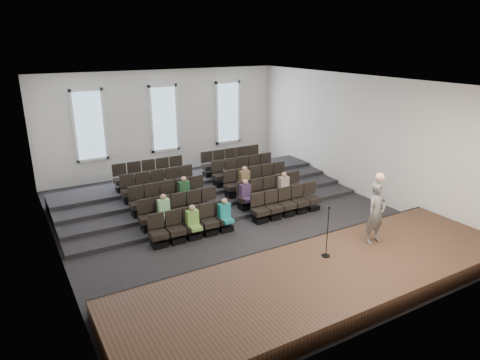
# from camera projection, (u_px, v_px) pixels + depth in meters

# --- Properties ---
(ground) EXTENTS (14.00, 14.00, 0.00)m
(ground) POSITION_uv_depth(u_px,v_px,m) (235.00, 220.00, 15.76)
(ground) COLOR black
(ground) RESTS_ON ground
(ceiling) EXTENTS (12.00, 14.00, 0.02)m
(ceiling) POSITION_uv_depth(u_px,v_px,m) (234.00, 82.00, 14.18)
(ceiling) COLOR white
(ceiling) RESTS_ON ground
(wall_back) EXTENTS (12.00, 0.04, 5.00)m
(wall_back) POSITION_uv_depth(u_px,v_px,m) (164.00, 122.00, 20.74)
(wall_back) COLOR silver
(wall_back) RESTS_ON ground
(wall_front) EXTENTS (12.00, 0.04, 5.00)m
(wall_front) POSITION_uv_depth(u_px,v_px,m) (394.00, 228.00, 9.20)
(wall_front) COLOR silver
(wall_front) RESTS_ON ground
(wall_left) EXTENTS (0.04, 14.00, 5.00)m
(wall_left) POSITION_uv_depth(u_px,v_px,m) (50.00, 182.00, 12.12)
(wall_left) COLOR silver
(wall_left) RESTS_ON ground
(wall_right) EXTENTS (0.04, 14.00, 5.00)m
(wall_right) POSITION_uv_depth(u_px,v_px,m) (360.00, 136.00, 17.83)
(wall_right) COLOR silver
(wall_right) RESTS_ON ground
(stage) EXTENTS (11.80, 3.60, 0.50)m
(stage) POSITION_uv_depth(u_px,v_px,m) (327.00, 278.00, 11.49)
(stage) COLOR #46311E
(stage) RESTS_ON ground
(stage_lip) EXTENTS (11.80, 0.06, 0.52)m
(stage_lip) POSITION_uv_depth(u_px,v_px,m) (288.00, 251.00, 12.94)
(stage_lip) COLOR black
(stage_lip) RESTS_ON ground
(risers) EXTENTS (11.80, 4.80, 0.60)m
(risers) POSITION_uv_depth(u_px,v_px,m) (199.00, 190.00, 18.30)
(risers) COLOR black
(risers) RESTS_ON ground
(seating_rows) EXTENTS (6.80, 4.70, 1.67)m
(seating_rows) POSITION_uv_depth(u_px,v_px,m) (216.00, 191.00, 16.81)
(seating_rows) COLOR black
(seating_rows) RESTS_ON ground
(windows) EXTENTS (8.44, 0.10, 3.24)m
(windows) POSITION_uv_depth(u_px,v_px,m) (164.00, 119.00, 20.62)
(windows) COLOR white
(windows) RESTS_ON wall_back
(audience) EXTENTS (5.45, 2.64, 1.10)m
(audience) POSITION_uv_depth(u_px,v_px,m) (222.00, 197.00, 15.74)
(audience) COLOR #76B548
(audience) RESTS_ON seating_rows
(speaker) EXTENTS (0.72, 0.49, 1.89)m
(speaker) POSITION_uv_depth(u_px,v_px,m) (376.00, 213.00, 12.71)
(speaker) COLOR #5E5C59
(speaker) RESTS_ON stage
(mic_stand) EXTENTS (0.25, 0.25, 1.51)m
(mic_stand) POSITION_uv_depth(u_px,v_px,m) (327.00, 242.00, 12.00)
(mic_stand) COLOR black
(mic_stand) RESTS_ON stage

